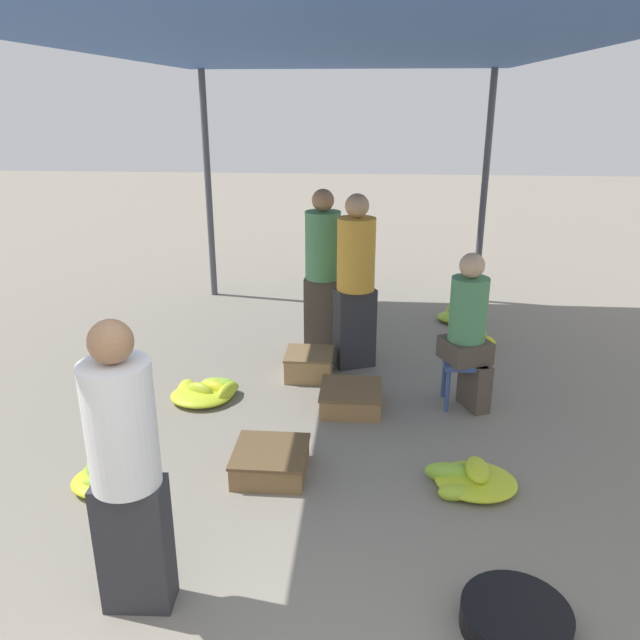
% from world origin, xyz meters
% --- Properties ---
extents(canopy_post_back_left, '(0.08, 0.08, 2.76)m').
position_xyz_m(canopy_post_back_left, '(-1.69, 5.96, 1.38)').
color(canopy_post_back_left, '#4C4C51').
rests_on(canopy_post_back_left, ground).
extents(canopy_post_back_right, '(0.08, 0.08, 2.76)m').
position_xyz_m(canopy_post_back_right, '(1.69, 5.96, 1.38)').
color(canopy_post_back_right, '#4C4C51').
rests_on(canopy_post_back_right, ground).
extents(canopy_tarp, '(3.78, 6.06, 0.04)m').
position_xyz_m(canopy_tarp, '(0.00, 3.13, 2.78)').
color(canopy_tarp, '#33569E').
rests_on(canopy_tarp, canopy_post_front_left).
extents(vendor_foreground, '(0.35, 0.34, 1.54)m').
position_xyz_m(vendor_foreground, '(-0.78, 0.70, 0.80)').
color(vendor_foreground, '#2D2D33').
rests_on(vendor_foreground, ground).
extents(stool, '(0.34, 0.34, 0.41)m').
position_xyz_m(stool, '(1.13, 3.05, 0.33)').
color(stool, '#384C84').
rests_on(stool, ground).
extents(vendor_seated, '(0.45, 0.45, 1.31)m').
position_xyz_m(vendor_seated, '(1.15, 3.05, 0.68)').
color(vendor_seated, '#4C4238').
rests_on(vendor_seated, ground).
extents(basin_black, '(0.53, 0.53, 0.13)m').
position_xyz_m(basin_black, '(1.09, 0.68, 0.06)').
color(basin_black, black).
rests_on(basin_black, ground).
extents(banana_pile_left_0, '(0.58, 0.52, 0.16)m').
position_xyz_m(banana_pile_left_0, '(-1.03, 3.00, 0.06)').
color(banana_pile_left_0, '#A1C52F').
rests_on(banana_pile_left_0, ground).
extents(banana_pile_left_1, '(0.46, 0.41, 0.16)m').
position_xyz_m(banana_pile_left_1, '(-1.37, 1.65, 0.06)').
color(banana_pile_left_1, '#7CB636').
rests_on(banana_pile_left_1, ground).
extents(banana_pile_right_0, '(0.61, 0.47, 0.19)m').
position_xyz_m(banana_pile_right_0, '(1.04, 1.85, 0.06)').
color(banana_pile_right_0, '#BFD12A').
rests_on(banana_pile_right_0, ground).
extents(banana_pile_right_1, '(0.52, 0.41, 0.20)m').
position_xyz_m(banana_pile_right_1, '(1.42, 4.43, 0.08)').
color(banana_pile_right_1, '#9FC430').
rests_on(banana_pile_right_1, ground).
extents(banana_pile_right_2, '(0.48, 0.58, 0.17)m').
position_xyz_m(banana_pile_right_2, '(1.36, 5.15, 0.06)').
color(banana_pile_right_2, '#C2D22A').
rests_on(banana_pile_right_2, ground).
extents(crate_near, '(0.43, 0.43, 0.24)m').
position_xyz_m(crate_near, '(-0.19, 3.51, 0.12)').
color(crate_near, '#9E7A4C').
rests_on(crate_near, ground).
extents(crate_mid, '(0.51, 0.51, 0.19)m').
position_xyz_m(crate_mid, '(0.21, 2.91, 0.09)').
color(crate_mid, olive).
rests_on(crate_mid, ground).
extents(crate_far, '(0.50, 0.50, 0.18)m').
position_xyz_m(crate_far, '(-0.30, 1.91, 0.09)').
color(crate_far, brown).
rests_on(crate_far, ground).
extents(shopper_walking_mid, '(0.46, 0.46, 1.65)m').
position_xyz_m(shopper_walking_mid, '(0.21, 3.80, 0.85)').
color(shopper_walking_mid, '#2D2D33').
rests_on(shopper_walking_mid, ground).
extents(shopper_walking_far, '(0.37, 0.35, 1.63)m').
position_xyz_m(shopper_walking_far, '(-0.12, 4.18, 0.85)').
color(shopper_walking_far, '#4C4238').
rests_on(shopper_walking_far, ground).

